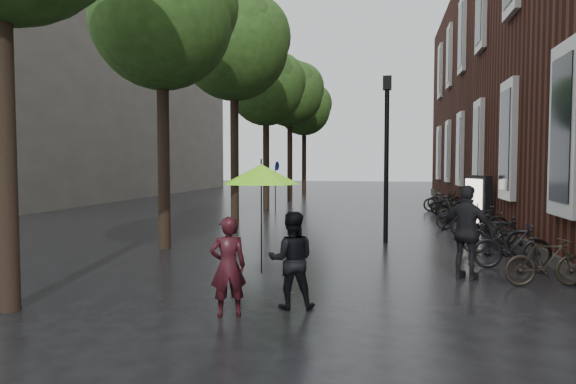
% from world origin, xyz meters
% --- Properties ---
extents(ground, '(120.00, 120.00, 0.00)m').
position_xyz_m(ground, '(0.00, 0.00, 0.00)').
color(ground, black).
extents(bg_building, '(16.00, 30.00, 14.00)m').
position_xyz_m(bg_building, '(-22.00, 28.00, 7.00)').
color(bg_building, '#47423D').
rests_on(bg_building, ground).
extents(street_trees, '(4.33, 34.03, 8.91)m').
position_xyz_m(street_trees, '(-3.99, 15.91, 6.34)').
color(street_trees, black).
rests_on(street_trees, ground).
extents(person_burgundy, '(0.65, 0.56, 1.51)m').
position_xyz_m(person_burgundy, '(-0.55, 1.36, 0.76)').
color(person_burgundy, black).
rests_on(person_burgundy, ground).
extents(person_black, '(0.85, 0.71, 1.55)m').
position_xyz_m(person_black, '(0.32, 1.96, 0.77)').
color(person_black, black).
rests_on(person_black, ground).
extents(lime_umbrella, '(1.21, 1.21, 1.77)m').
position_xyz_m(lime_umbrella, '(-0.11, 1.68, 2.14)').
color(lime_umbrella, black).
rests_on(lime_umbrella, ground).
extents(pedestrian_walking, '(1.18, 0.95, 1.87)m').
position_xyz_m(pedestrian_walking, '(3.39, 4.65, 0.94)').
color(pedestrian_walking, black).
rests_on(pedestrian_walking, ground).
extents(parked_bicycles, '(2.23, 17.50, 1.04)m').
position_xyz_m(parked_bicycles, '(4.60, 12.70, 0.49)').
color(parked_bicycles, black).
rests_on(parked_bicycles, ground).
extents(ad_lightbox, '(0.29, 1.25, 1.88)m').
position_xyz_m(ad_lightbox, '(4.97, 12.82, 0.94)').
color(ad_lightbox, black).
rests_on(ad_lightbox, ground).
extents(lamp_post, '(0.25, 0.25, 4.79)m').
position_xyz_m(lamp_post, '(1.81, 9.03, 2.91)').
color(lamp_post, black).
rests_on(lamp_post, ground).
extents(cycle_sign, '(0.13, 0.44, 2.40)m').
position_xyz_m(cycle_sign, '(-3.38, 18.25, 1.58)').
color(cycle_sign, '#262628').
rests_on(cycle_sign, ground).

